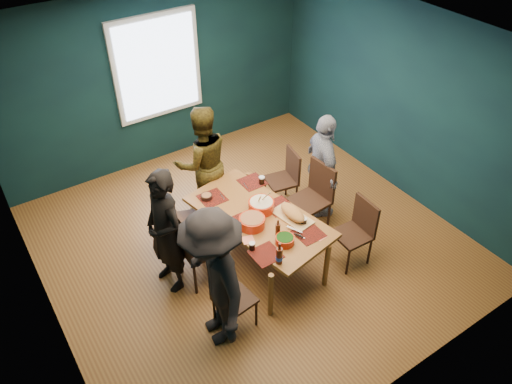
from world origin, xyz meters
TOP-DOWN VIEW (x-y plane):
  - room at (0.00, 0.27)m, footprint 5.01×5.01m
  - dining_table at (-0.06, -0.28)m, footprint 1.23×1.96m
  - chair_left_far at (-0.88, 0.38)m, footprint 0.55×0.55m
  - chair_left_mid at (-0.90, -0.18)m, footprint 0.48×0.48m
  - chair_left_near at (-0.93, -1.02)m, footprint 0.43×0.43m
  - chair_right_far at (0.87, 0.40)m, footprint 0.46×0.46m
  - chair_right_mid at (0.89, -0.21)m, footprint 0.48×0.48m
  - chair_right_near at (0.94, -0.98)m, footprint 0.42×0.42m
  - person_far_left at (-1.16, -0.05)m, footprint 0.47×0.64m
  - person_back at (-0.16, 0.91)m, footprint 0.89×0.75m
  - person_right at (1.15, -0.01)m, footprint 0.65×0.97m
  - person_near_left at (-1.08, -1.00)m, footprint 0.79×1.19m
  - bowl_salad at (-0.23, -0.40)m, footprint 0.31×0.31m
  - bowl_dumpling at (0.03, -0.21)m, footprint 0.32×0.32m
  - bowl_herbs at (-0.08, -0.84)m, footprint 0.22×0.22m
  - cutting_board at (0.26, -0.54)m, footprint 0.35×0.65m
  - small_bowl at (-0.42, 0.34)m, footprint 0.14×0.14m
  - beer_bottle_a at (-0.31, -1.05)m, footprint 0.08×0.08m
  - beer_bottle_b at (-0.06, -0.68)m, footprint 0.06×0.06m
  - cola_glass_a at (-0.44, -0.72)m, footprint 0.07×0.07m
  - cola_glass_b at (0.30, -0.71)m, footprint 0.06×0.06m
  - cola_glass_c at (0.33, 0.22)m, footprint 0.08×0.08m
  - cola_glass_d at (-0.44, -0.22)m, footprint 0.08×0.08m
  - napkin_a at (0.31, -0.25)m, footprint 0.17×0.17m
  - napkin_b at (-0.39, -0.57)m, footprint 0.16×0.16m
  - napkin_c at (0.32, -0.97)m, footprint 0.14×0.14m

SIDE VIEW (x-z plane):
  - chair_left_near at x=-0.93m, z-range 0.07..0.92m
  - chair_right_far at x=0.87m, z-range 0.07..0.94m
  - chair_right_near at x=0.94m, z-range 0.07..0.96m
  - chair_left_far at x=-0.88m, z-range 0.08..1.03m
  - chair_right_mid at x=0.89m, z-range 0.08..1.07m
  - chair_left_mid at x=-0.90m, z-range 0.08..1.11m
  - dining_table at x=-0.06m, z-range 0.28..0.97m
  - napkin_c at x=0.32m, z-range 0.69..0.70m
  - napkin_b at x=-0.39m, z-range 0.69..0.70m
  - napkin_a at x=0.31m, z-range 0.69..0.70m
  - small_bowl at x=-0.42m, z-range 0.69..0.75m
  - cola_glass_b at x=0.30m, z-range 0.70..0.78m
  - bowl_herbs at x=-0.08m, z-range 0.69..0.79m
  - cola_glass_a at x=-0.44m, z-range 0.70..0.79m
  - cola_glass_c at x=0.33m, z-range 0.70..0.80m
  - cola_glass_d at x=-0.44m, z-range 0.70..0.81m
  - cutting_board at x=0.26m, z-range 0.69..0.83m
  - bowl_salad at x=-0.23m, z-range 0.70..0.82m
  - bowl_dumpling at x=0.03m, z-range 0.62..0.91m
  - person_right at x=1.15m, z-range 0.00..1.53m
  - beer_bottle_b at x=-0.06m, z-range 0.67..0.89m
  - beer_bottle_a at x=-0.31m, z-range 0.65..0.94m
  - person_far_left at x=-1.16m, z-range 0.00..1.61m
  - person_back at x=-0.16m, z-range 0.00..1.63m
  - person_near_left at x=-1.08m, z-range 0.00..1.71m
  - room at x=0.00m, z-range 0.01..2.73m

